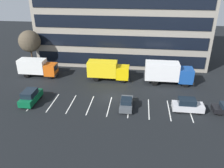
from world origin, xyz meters
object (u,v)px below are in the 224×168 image
at_px(suv_forest, 31,97).
at_px(suv_silver, 187,105).
at_px(box_truck_orange, 37,67).
at_px(box_truck_blue, 168,72).
at_px(bare_tree, 30,41).
at_px(sedan_charcoal, 126,103).
at_px(box_truck_yellow_all, 108,70).

distance_m(suv_forest, suv_silver, 22.35).
bearing_deg(box_truck_orange, box_truck_blue, -0.60).
bearing_deg(suv_forest, box_truck_orange, 107.58).
distance_m(box_truck_orange, bare_tree, 5.65).
distance_m(box_truck_blue, sedan_charcoal, 11.11).
bearing_deg(box_truck_blue, suv_silver, -77.64).
distance_m(box_truck_orange, suv_forest, 9.95).
xyz_separation_m(box_truck_orange, sedan_charcoal, (16.99, -9.20, -1.14)).
relative_size(box_truck_yellow_all, sedan_charcoal, 1.81).
relative_size(box_truck_blue, box_truck_yellow_all, 1.10).
relative_size(box_truck_blue, suv_forest, 1.83).
xyz_separation_m(box_truck_yellow_all, suv_silver, (12.31, -9.05, -1.02)).
xyz_separation_m(box_truck_yellow_all, box_truck_orange, (-13.03, 0.00, -0.10)).
bearing_deg(box_truck_orange, sedan_charcoal, -28.43).
height_order(box_truck_yellow_all, box_truck_orange, box_truck_yellow_all).
distance_m(suv_forest, bare_tree, 14.69).
height_order(box_truck_yellow_all, suv_forest, box_truck_yellow_all).
bearing_deg(bare_tree, suv_forest, -67.03).
xyz_separation_m(box_truck_blue, bare_tree, (-25.85, 3.62, 3.53)).
height_order(suv_forest, bare_tree, bare_tree).
xyz_separation_m(suv_forest, bare_tree, (-5.44, 12.82, 4.68)).
relative_size(suv_forest, sedan_charcoal, 1.09).
bearing_deg(suv_silver, box_truck_yellow_all, 143.68).
bearing_deg(suv_forest, bare_tree, 112.97).
xyz_separation_m(suv_forest, suv_silver, (22.35, 0.40, -0.06)).
relative_size(box_truck_orange, suv_silver, 1.68).
bearing_deg(suv_forest, suv_silver, 1.02).
bearing_deg(sedan_charcoal, box_truck_orange, 151.57).
height_order(box_truck_blue, suv_forest, box_truck_blue).
relative_size(box_truck_orange, sedan_charcoal, 1.72).
bearing_deg(sedan_charcoal, box_truck_blue, 54.33).
bearing_deg(bare_tree, box_truck_orange, -54.09).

